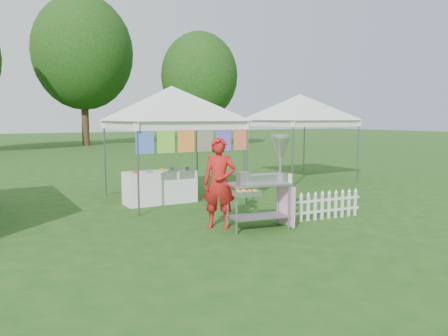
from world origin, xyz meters
TOP-DOWN VIEW (x-y plane):
  - ground at (0.00, 0.00)m, footprint 120.00×120.00m
  - canopy_main at (0.00, 3.49)m, footprint 4.24×4.24m
  - canopy_right at (5.50, 5.00)m, footprint 4.24×4.24m
  - tree_mid at (3.00, 28.00)m, footprint 7.60×7.60m
  - tree_right at (10.00, 22.00)m, footprint 5.60×5.60m
  - donut_cart at (0.44, -0.22)m, footprint 1.44×0.89m
  - vendor at (-0.37, 0.28)m, footprint 0.78×0.74m
  - picket_fence at (1.99, -0.21)m, footprint 1.79×0.20m
  - display_table at (-0.46, 3.25)m, footprint 1.80×0.70m

SIDE VIEW (x-z plane):
  - ground at x=0.00m, z-range 0.00..0.00m
  - picket_fence at x=1.99m, z-range 0.01..0.57m
  - display_table at x=-0.46m, z-range 0.00..0.82m
  - vendor at x=-0.37m, z-range 0.00..1.80m
  - donut_cart at x=0.44m, z-range 0.16..2.01m
  - canopy_main at x=0.00m, z-range 1.26..4.71m
  - canopy_right at x=5.50m, z-range 1.27..4.72m
  - tree_right at x=10.00m, z-range 0.97..9.39m
  - tree_mid at x=3.00m, z-range 1.38..12.90m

